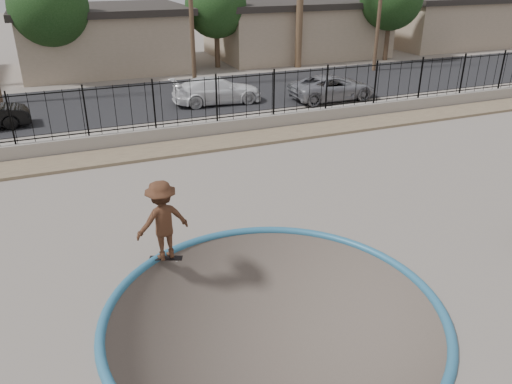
{
  "coord_description": "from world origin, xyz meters",
  "views": [
    {
      "loc": [
        -3.42,
        -8.4,
        6.49
      ],
      "look_at": [
        0.82,
        2.0,
        1.28
      ],
      "focal_mm": 35.0,
      "sensor_mm": 36.0,
      "label": 1
    }
  ],
  "objects": [
    {
      "name": "street_tree_mid",
      "position": [
        7.0,
        24.0,
        3.84
      ],
      "size": [
        3.96,
        3.96,
        5.83
      ],
      "color": "#473323",
      "rests_on": "ground"
    },
    {
      "name": "skateboard",
      "position": [
        -1.6,
        1.77,
        0.06
      ],
      "size": [
        0.8,
        0.48,
        0.07
      ],
      "rotation": [
        0.0,
        0.0,
        -0.38
      ],
      "color": "black",
      "rests_on": "ground"
    },
    {
      "name": "house_center",
      "position": [
        0.0,
        26.5,
        1.97
      ],
      "size": [
        10.6,
        8.6,
        3.9
      ],
      "color": "tan",
      "rests_on": "ground"
    },
    {
      "name": "street_tree_left",
      "position": [
        -3.0,
        23.0,
        4.19
      ],
      "size": [
        4.32,
        4.32,
        6.36
      ],
      "color": "#473323",
      "rests_on": "ground"
    },
    {
      "name": "house_east_far",
      "position": [
        28.0,
        26.5,
        1.97
      ],
      "size": [
        11.6,
        8.6,
        3.9
      ],
      "color": "tan",
      "rests_on": "ground"
    },
    {
      "name": "skater",
      "position": [
        -1.6,
        1.77,
        0.98
      ],
      "size": [
        1.36,
        0.92,
        1.95
      ],
      "primitive_type": "imported",
      "rotation": [
        0.0,
        0.0,
        3.31
      ],
      "color": "brown",
      "rests_on": "ground"
    },
    {
      "name": "coping_ring",
      "position": [
        0.0,
        -1.0,
        0.0
      ],
      "size": [
        7.04,
        7.04,
        0.2
      ],
      "primitive_type": "torus",
      "color": "teal",
      "rests_on": "ground"
    },
    {
      "name": "retaining_wall",
      "position": [
        0.0,
        10.3,
        0.3
      ],
      "size": [
        42.0,
        0.45,
        0.6
      ],
      "primitive_type": "cube",
      "color": "#9D958A",
      "rests_on": "ground"
    },
    {
      "name": "ground",
      "position": [
        0.0,
        12.0,
        -1.1
      ],
      "size": [
        120.0,
        120.0,
        2.2
      ],
      "primitive_type": "cube",
      "color": "gray",
      "rests_on": "ground"
    },
    {
      "name": "house_east",
      "position": [
        14.0,
        26.5,
        1.97
      ],
      "size": [
        12.6,
        8.6,
        3.9
      ],
      "color": "tan",
      "rests_on": "ground"
    },
    {
      "name": "street",
      "position": [
        0.0,
        17.0,
        0.02
      ],
      "size": [
        90.0,
        8.0,
        0.04
      ],
      "primitive_type": "cube",
      "color": "black",
      "rests_on": "ground"
    },
    {
      "name": "bowl_pit",
      "position": [
        0.0,
        -1.0,
        0.0
      ],
      "size": [
        6.84,
        6.84,
        1.8
      ],
      "primitive_type": null,
      "color": "#4B4139",
      "rests_on": "ground"
    },
    {
      "name": "rock_strip",
      "position": [
        0.0,
        9.2,
        0.06
      ],
      "size": [
        42.0,
        1.6,
        0.11
      ],
      "primitive_type": "cube",
      "color": "#8E7D5D",
      "rests_on": "ground"
    },
    {
      "name": "car_d",
      "position": [
        9.7,
        13.49,
        0.65
      ],
      "size": [
        4.44,
        2.05,
        1.23
      ],
      "primitive_type": "imported",
      "rotation": [
        0.0,
        0.0,
        1.57
      ],
      "color": "gray",
      "rests_on": "street"
    },
    {
      "name": "car_c",
      "position": [
        4.02,
        15.0,
        0.68
      ],
      "size": [
        4.51,
        2.04,
        1.28
      ],
      "primitive_type": "imported",
      "rotation": [
        0.0,
        0.0,
        1.52
      ],
      "color": "white",
      "rests_on": "street"
    },
    {
      "name": "fence",
      "position": [
        0.0,
        10.3,
        1.5
      ],
      "size": [
        40.0,
        0.04,
        1.8
      ],
      "color": "black",
      "rests_on": "retaining_wall"
    }
  ]
}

